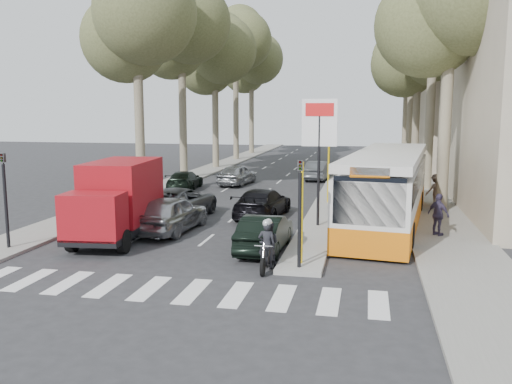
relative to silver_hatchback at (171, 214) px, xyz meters
The scene contains 29 objects.
ground 4.28m from the silver_hatchback, 48.10° to the right, with size 120.00×120.00×0.00m, color #28282B.
sidewalk_right 24.68m from the silver_hatchback, 62.46° to the left, with size 3.20×70.00×0.12m, color gray.
median_left 25.42m from the silver_hatchback, 101.79° to the left, with size 2.40×64.00×0.12m, color gray.
traffic_island 9.96m from the silver_hatchback, 52.42° to the left, with size 1.50×26.00×0.16m, color gray.
building_far 36.61m from the silver_hatchback, 59.33° to the left, with size 11.00×20.00×16.00m, color #B7A88E.
billboard 6.98m from the silver_hatchback, 17.16° to the left, with size 1.50×12.10×5.60m.
traffic_light_island 7.81m from the silver_hatchback, 37.38° to the right, with size 0.16×0.41×3.60m.
traffic_light_left 6.55m from the silver_hatchback, 139.26° to the right, with size 0.16×0.41×3.60m.
tree_l_a 14.08m from the silver_hatchback, 119.42° to the left, with size 7.40×7.20×14.10m.
tree_l_b 20.51m from the silver_hatchback, 106.92° to the left, with size 7.40×7.20×14.88m.
tree_l_c 27.10m from the silver_hatchback, 101.24° to the left, with size 7.40×7.20×13.71m.
tree_l_d 35.13m from the silver_hatchback, 98.73° to the left, with size 7.40×7.20×15.66m.
tree_l_e 42.49m from the silver_hatchback, 97.18° to the left, with size 7.40×7.20×14.49m.
tree_r_b 21.96m from the silver_hatchback, 51.23° to the left, with size 7.40×7.20×15.27m.
tree_r_c 27.34m from the silver_hatchback, 62.76° to the left, with size 7.40×7.20×13.32m.
tree_r_d 34.76m from the silver_hatchback, 68.93° to the left, with size 7.40×7.20×14.88m.
tree_r_e 41.91m from the silver_hatchback, 72.84° to the left, with size 7.40×7.20×14.10m.
silver_hatchback is the anchor object (origin of this frame).
dark_hatchback 5.02m from the silver_hatchback, 26.60° to the right, with size 1.44×4.12×1.36m, color black.
queue_car_a 2.95m from the silver_hatchback, 103.57° to the left, with size 2.47×5.35×1.49m, color #4B4D53.
queue_car_b 5.03m from the silver_hatchback, 50.34° to the left, with size 1.97×4.84×1.40m, color black.
queue_car_c 14.70m from the silver_hatchback, 92.70° to the left, with size 1.70×4.22×1.44m, color #9A9DA1.
queue_car_d 19.11m from the silver_hatchback, 76.05° to the left, with size 1.47×4.21×1.39m, color #4E5256.
queue_car_e 12.37m from the silver_hatchback, 106.40° to the left, with size 1.71×4.20×1.22m, color black.
red_truck 2.42m from the silver_hatchback, 135.10° to the right, with size 2.69×5.98×3.10m.
city_bus 9.61m from the silver_hatchback, 19.62° to the left, with size 4.38×12.94×3.34m.
motorcycle 6.66m from the silver_hatchback, 41.54° to the right, with size 0.71×1.97×1.68m.
pedestrian_near 11.02m from the silver_hatchback, ahead, with size 1.00×0.49×1.71m, color #3F3651.
pedestrian_far 14.28m from the silver_hatchback, 35.10° to the left, with size 1.09×0.48×1.68m, color #6F5D53.
Camera 1 is at (5.29, -18.21, 5.15)m, focal length 38.00 mm.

